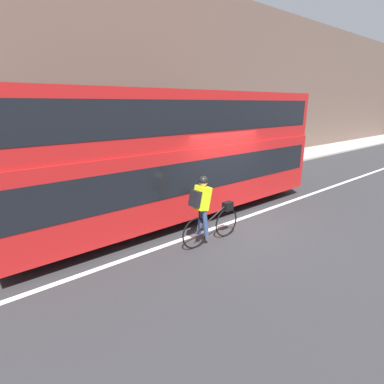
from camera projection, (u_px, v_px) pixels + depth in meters
ground_plane at (229, 221)px, 8.61m from camera, size 80.00×80.00×0.00m
road_center_line at (232, 222)px, 8.55m from camera, size 50.00×0.14×0.01m
sidewalk_curb at (141, 185)px, 12.30m from camera, size 60.00×2.57×0.10m
building_facade at (118, 79)px, 12.17m from camera, size 60.00×0.30×8.45m
bus at (175, 149)px, 8.57m from camera, size 9.69×2.48×3.59m
cyclist_on_bike at (206, 208)px, 6.98m from camera, size 1.78×0.32×1.70m
street_sign_post at (202, 140)px, 13.70m from camera, size 0.36×0.09×2.75m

